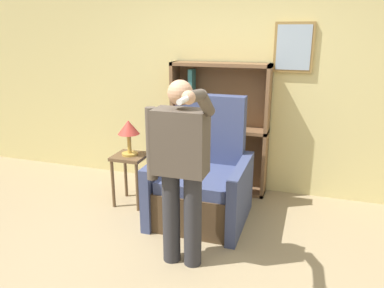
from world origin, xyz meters
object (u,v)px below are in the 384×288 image
(bookcase, at_px, (210,130))
(armchair, at_px, (202,183))
(person_standing, at_px, (181,165))
(table_lamp, at_px, (129,130))
(side_table, at_px, (130,166))

(bookcase, xyz_separation_m, armchair, (0.14, -0.78, -0.38))
(person_standing, bearing_deg, bookcase, 97.39)
(bookcase, bearing_deg, armchair, -79.78)
(bookcase, bearing_deg, person_standing, -82.61)
(bookcase, relative_size, table_lamp, 3.95)
(person_standing, bearing_deg, armchair, 94.81)
(side_table, bearing_deg, table_lamp, -90.00)
(side_table, bearing_deg, bookcase, 45.45)
(armchair, distance_m, table_lamp, 1.00)
(armchair, height_order, person_standing, person_standing)
(bookcase, relative_size, person_standing, 1.00)
(bookcase, relative_size, armchair, 1.24)
(person_standing, relative_size, side_table, 2.67)
(side_table, xyz_separation_m, table_lamp, (0.00, -0.00, 0.42))
(person_standing, distance_m, table_lamp, 1.31)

